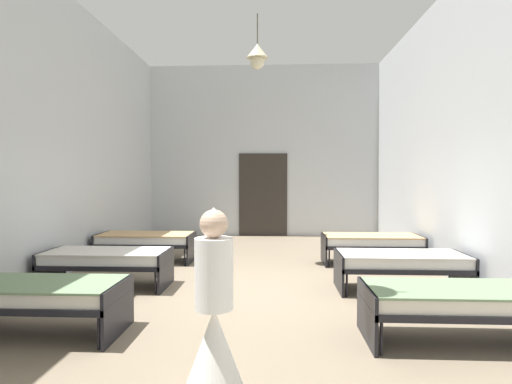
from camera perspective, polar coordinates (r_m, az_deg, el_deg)
The scene contains 9 objects.
ground_plane at distance 6.41m, azimuth -0.64°, elevation -13.90°, with size 7.21×11.90×0.10m, color #7A6B56.
room_shell at distance 7.58m, azimuth -0.01°, elevation 7.87°, with size 7.01×11.50×4.96m.
bed_left_row_0 at distance 5.16m, azimuth -28.68°, elevation -12.51°, with size 1.90×0.84×0.57m.
bed_right_row_0 at distance 4.82m, azimuth 26.50°, elevation -13.50°, with size 1.90×0.84×0.57m.
bed_left_row_1 at distance 6.81m, azimuth -20.21°, elevation -8.84°, with size 1.90×0.84×0.57m.
bed_right_row_1 at distance 6.56m, azimuth 19.73°, elevation -9.26°, with size 1.90×0.84×0.57m.
bed_left_row_2 at distance 8.56m, azimuth -15.20°, elevation -6.55°, with size 1.90×0.84×0.57m.
bed_right_row_2 at distance 8.37m, azimuth 15.92°, elevation -6.76°, with size 1.90×0.84×0.57m.
nurse_near_aisle at distance 3.34m, azimuth -5.90°, elevation -18.78°, with size 0.52×0.52×1.49m.
Camera 1 is at (0.37, -6.15, 1.72)m, focal length 28.43 mm.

